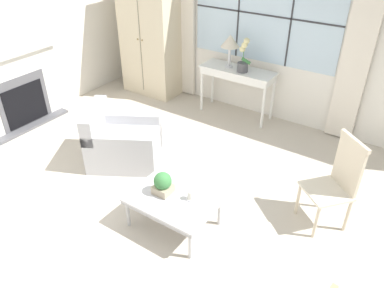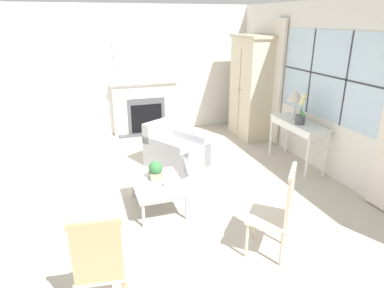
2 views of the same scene
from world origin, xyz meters
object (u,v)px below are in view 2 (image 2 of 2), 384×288
potted_orchid (301,112)px  accent_chair_wooden (100,262)px  fireplace (145,103)px  console_table (299,127)px  table_lamp (296,97)px  side_chair_wooden (279,208)px  armchair_upholstered (176,151)px  pillar_candle (166,184)px  armoire (251,87)px  coffee_table (158,185)px  potted_plant_small (156,170)px

potted_orchid → accent_chair_wooden: 4.20m
fireplace → accent_chair_wooden: (5.02, -1.39, -0.14)m
console_table → table_lamp: 0.53m
console_table → side_chair_wooden: 2.68m
fireplace → side_chair_wooden: 4.79m
armchair_upholstered → accent_chair_wooden: (3.00, -1.53, 0.29)m
pillar_candle → fireplace: bearing=173.2°
accent_chair_wooden → pillar_candle: (-1.49, 0.97, -0.13)m
side_chair_wooden → pillar_candle: size_ratio=8.68×
armoire → fireplace: bearing=-112.9°
accent_chair_wooden → potted_orchid: bearing=122.4°
armchair_upholstered → pillar_candle: size_ratio=9.82×
table_lamp → accent_chair_wooden: size_ratio=0.51×
table_lamp → armchair_upholstered: (-0.48, -2.05, -0.95)m
fireplace → table_lamp: size_ratio=3.99×
table_lamp → potted_orchid: (0.27, -0.05, -0.21)m
coffee_table → potted_plant_small: (-0.14, 0.01, 0.17)m
console_table → pillar_candle: console_table is taller
table_lamp → pillar_candle: (1.02, -2.61, -0.79)m
armoire → potted_orchid: (1.87, -0.02, -0.09)m
fireplace → pillar_candle: (3.53, -0.42, -0.26)m
armoire → side_chair_wooden: (3.85, -1.64, -0.52)m
fireplace → side_chair_wooden: (4.76, 0.53, -0.12)m
console_table → armchair_upholstered: bearing=-107.5°
table_lamp → accent_chair_wooden: bearing=-54.9°
accent_chair_wooden → potted_plant_small: 2.01m
table_lamp → armoire: bearing=-178.9°
armoire → pillar_candle: 3.73m
potted_orchid → table_lamp: bearing=169.1°
fireplace → armchair_upholstered: size_ratio=1.75×
potted_orchid → side_chair_wooden: size_ratio=0.51×
pillar_candle → accent_chair_wooden: bearing=-32.9°
fireplace → pillar_candle: 3.56m
armoire → accent_chair_wooden: armoire is taller
side_chair_wooden → accent_chair_wooden: 1.93m
console_table → potted_orchid: bearing=-29.2°
side_chair_wooden → potted_plant_small: 1.85m
fireplace → potted_orchid: 3.52m
armoire → pillar_candle: armoire is taller
fireplace → side_chair_wooden: fireplace is taller
console_table → coffee_table: (0.69, -2.71, -0.37)m
side_chair_wooden → potted_plant_small: bearing=-146.6°
potted_orchid → pillar_candle: (0.75, -2.56, -0.58)m
potted_plant_small → table_lamp: bearing=104.8°
armchair_upholstered → potted_plant_small: size_ratio=4.69×
fireplace → potted_orchid: bearing=37.6°
armoire → console_table: armoire is taller
table_lamp → pillar_candle: table_lamp is taller
table_lamp → side_chair_wooden: table_lamp is taller
fireplace → pillar_candle: bearing=-6.8°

